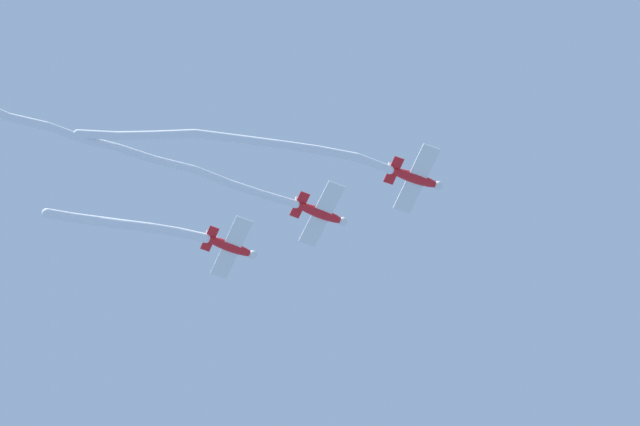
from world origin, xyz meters
TOP-DOWN VIEW (x-y plane):
  - airplane_lead at (5.23, 5.27)m, footprint 6.42×5.33m
  - smoke_trail_lead at (15.31, 16.93)m, footprint 19.24×19.02m
  - airplane_left_wing at (13.91, 7.03)m, footprint 6.54×5.21m
  - smoke_trail_left_wing at (23.21, 21.99)m, footprint 16.85×26.30m
  - airplane_right_wing at (22.59, 8.78)m, footprint 6.54×5.21m
  - smoke_trail_right_wing at (28.19, 16.19)m, footprint 9.54×11.51m

SIDE VIEW (x-z plane):
  - smoke_trail_left_wing at x=23.21m, z-range 76.21..78.91m
  - smoke_trail_lead at x=15.31m, z-range 76.86..78.89m
  - smoke_trail_right_wing at x=28.19m, z-range 76.77..79.50m
  - airplane_lead at x=5.23m, z-range 77.52..79.21m
  - airplane_left_wing at x=13.91m, z-range 77.77..79.46m
  - airplane_right_wing at x=22.59m, z-range 78.02..79.71m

